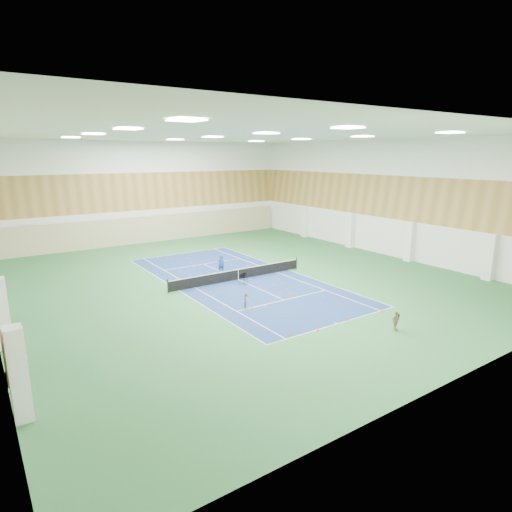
# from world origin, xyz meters

# --- Properties ---
(ground) EXTENTS (40.00, 40.00, 0.00)m
(ground) POSITION_xyz_m (0.00, 0.00, 0.00)
(ground) COLOR #296134
(ground) RESTS_ON ground
(room_shell) EXTENTS (36.00, 40.00, 12.00)m
(room_shell) POSITION_xyz_m (0.00, 0.00, 6.00)
(room_shell) COLOR white
(room_shell) RESTS_ON ground
(wood_cladding) EXTENTS (36.00, 40.00, 8.00)m
(wood_cladding) POSITION_xyz_m (0.00, 0.00, 8.00)
(wood_cladding) COLOR #A97E3F
(wood_cladding) RESTS_ON room_shell
(ceiling_light_grid) EXTENTS (21.40, 25.40, 0.06)m
(ceiling_light_grid) POSITION_xyz_m (0.00, 0.00, 11.92)
(ceiling_light_grid) COLOR white
(ceiling_light_grid) RESTS_ON room_shell
(court_surface) EXTENTS (10.97, 23.77, 0.01)m
(court_surface) POSITION_xyz_m (0.00, 0.00, 0.01)
(court_surface) COLOR navy
(court_surface) RESTS_ON ground
(tennis_balls_scatter) EXTENTS (10.57, 22.77, 0.07)m
(tennis_balls_scatter) POSITION_xyz_m (0.00, 0.00, 0.05)
(tennis_balls_scatter) COLOR #BBD123
(tennis_balls_scatter) RESTS_ON ground
(tennis_net) EXTENTS (12.80, 0.10, 1.10)m
(tennis_net) POSITION_xyz_m (0.00, 0.00, 0.55)
(tennis_net) COLOR black
(tennis_net) RESTS_ON ground
(back_curtain) EXTENTS (35.40, 0.16, 3.20)m
(back_curtain) POSITION_xyz_m (0.00, 19.75, 1.60)
(back_curtain) COLOR #C6B793
(back_curtain) RESTS_ON ground
(door_left_a) EXTENTS (0.08, 1.80, 2.20)m
(door_left_a) POSITION_xyz_m (-17.92, -8.00, 1.10)
(door_left_a) COLOR #593319
(door_left_a) RESTS_ON ground
(coach) EXTENTS (0.67, 0.51, 1.64)m
(coach) POSITION_xyz_m (-0.08, 2.84, 0.82)
(coach) COLOR navy
(coach) RESTS_ON ground
(child_court) EXTENTS (0.67, 0.65, 1.09)m
(child_court) POSITION_xyz_m (-3.14, -6.17, 0.55)
(child_court) COLOR #94939B
(child_court) RESTS_ON ground
(child_apron) EXTENTS (0.73, 0.31, 1.23)m
(child_apron) POSITION_xyz_m (2.22, -14.58, 0.62)
(child_apron) COLOR tan
(child_apron) RESTS_ON ground
(ball_cart) EXTENTS (0.66, 0.66, 0.88)m
(ball_cart) POSITION_xyz_m (-0.29, -1.32, 0.44)
(ball_cart) COLOR black
(ball_cart) RESTS_ON ground
(cone_svc_a) EXTENTS (0.21, 0.21, 0.23)m
(cone_svc_a) POSITION_xyz_m (-3.11, -6.78, 0.12)
(cone_svc_a) COLOR orange
(cone_svc_a) RESTS_ON ground
(cone_svc_b) EXTENTS (0.20, 0.20, 0.22)m
(cone_svc_b) POSITION_xyz_m (-1.02, -6.27, 0.11)
(cone_svc_b) COLOR #FC510D
(cone_svc_b) RESTS_ON ground
(cone_svc_c) EXTENTS (0.22, 0.22, 0.24)m
(cone_svc_c) POSITION_xyz_m (1.07, -5.91, 0.12)
(cone_svc_c) COLOR #FF4D0D
(cone_svc_c) RESTS_ON ground
(cone_svc_d) EXTENTS (0.19, 0.19, 0.21)m
(cone_svc_d) POSITION_xyz_m (3.81, -6.23, 0.11)
(cone_svc_d) COLOR #D84D0B
(cone_svc_d) RESTS_ON ground
(cone_base_a) EXTENTS (0.20, 0.20, 0.22)m
(cone_base_a) POSITION_xyz_m (-3.45, -11.48, 0.11)
(cone_base_a) COLOR orange
(cone_base_a) RESTS_ON ground
(cone_base_b) EXTENTS (0.18, 0.18, 0.19)m
(cone_base_b) POSITION_xyz_m (-1.79, -12.08, 0.10)
(cone_base_b) COLOR #FD580D
(cone_base_b) RESTS_ON ground
(cone_base_c) EXTENTS (0.21, 0.21, 0.23)m
(cone_base_c) POSITION_xyz_m (0.93, -11.81, 0.12)
(cone_base_c) COLOR #FF410D
(cone_base_c) RESTS_ON ground
(cone_base_d) EXTENTS (0.21, 0.21, 0.23)m
(cone_base_d) POSITION_xyz_m (3.94, -12.12, 0.12)
(cone_base_d) COLOR orange
(cone_base_d) RESTS_ON ground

